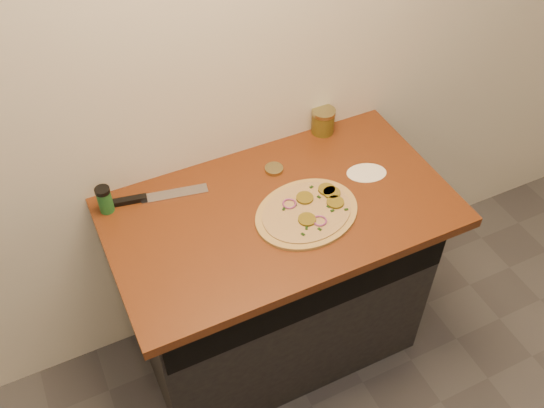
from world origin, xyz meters
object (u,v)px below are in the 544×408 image
pizza (308,212)px  salsa_jar (323,121)px  chefs_knife (150,197)px  spice_shaker (105,200)px

pizza → salsa_jar: salsa_jar is taller
pizza → chefs_knife: bearing=146.9°
chefs_knife → salsa_jar: (0.73, 0.07, 0.05)m
pizza → salsa_jar: (0.26, 0.37, 0.04)m
chefs_knife → salsa_jar: salsa_jar is taller
chefs_knife → spice_shaker: (-0.15, 0.01, 0.05)m
salsa_jar → spice_shaker: (-0.88, -0.06, 0.00)m
spice_shaker → chefs_knife: bearing=-3.5°
spice_shaker → pizza: bearing=-26.9°
pizza → chefs_knife: (-0.46, 0.30, -0.00)m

